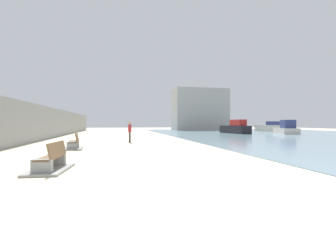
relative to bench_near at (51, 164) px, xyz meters
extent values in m
plane|color=beige|center=(2.58, 16.23, -0.23)|extent=(120.00, 120.00, 0.00)
cube|color=gray|center=(-4.92, 16.23, 1.38)|extent=(0.80, 64.00, 3.23)
cube|color=#7A99A8|center=(26.58, 16.23, -0.21)|extent=(36.00, 68.00, 0.04)
cube|color=gray|center=(-0.08, -0.70, 0.01)|extent=(0.61, 0.25, 0.50)
cube|color=gray|center=(0.03, 0.70, 0.01)|extent=(0.61, 0.25, 0.50)
cube|color=brown|center=(-0.03, 0.00, 0.22)|extent=(0.63, 1.64, 0.06)
cube|color=brown|center=(0.20, -0.02, 0.50)|extent=(0.29, 1.61, 0.50)
cube|color=gray|center=(-0.03, 0.00, -0.19)|extent=(1.27, 2.18, 0.08)
cube|color=gray|center=(-0.42, 6.45, 0.01)|extent=(0.62, 0.25, 0.50)
cube|color=gray|center=(-0.55, 7.84, 0.01)|extent=(0.62, 0.25, 0.50)
cube|color=brown|center=(-0.48, 7.15, 0.22)|extent=(0.64, 1.64, 0.06)
cube|color=brown|center=(-0.25, 7.17, 0.50)|extent=(0.31, 1.61, 0.50)
cube|color=gray|center=(-0.48, 7.15, -0.19)|extent=(1.29, 2.19, 0.08)
cylinder|color=#333338|center=(3.21, 11.24, 0.20)|extent=(0.12, 0.12, 0.87)
cylinder|color=#333338|center=(3.17, 11.37, 0.20)|extent=(0.12, 0.12, 0.87)
cube|color=#B22D33|center=(3.19, 11.30, 0.95)|extent=(0.26, 0.36, 0.62)
sphere|color=tan|center=(3.19, 11.30, 1.41)|extent=(0.24, 0.24, 0.24)
cylinder|color=#B22D33|center=(3.25, 11.09, 0.98)|extent=(0.09, 0.09, 0.56)
cylinder|color=#B22D33|center=(3.13, 11.51, 0.98)|extent=(0.09, 0.09, 0.56)
cube|color=beige|center=(26.61, 22.97, 0.22)|extent=(3.54, 5.28, 0.82)
cube|color=navy|center=(26.38, 22.28, 1.23)|extent=(2.09, 2.49, 1.21)
cube|color=black|center=(19.83, 25.81, 0.39)|extent=(2.14, 6.55, 1.17)
cube|color=red|center=(19.90, 24.84, 1.43)|extent=(1.38, 2.91, 0.91)
cube|color=beige|center=(30.73, 32.66, 0.40)|extent=(3.40, 6.42, 1.20)
cube|color=navy|center=(30.91, 31.76, 1.35)|extent=(2.06, 2.94, 0.69)
cube|color=#9E9E99|center=(20.61, 44.23, 4.41)|extent=(12.00, 6.00, 9.28)
camera|label=1|loc=(2.19, -8.86, 1.38)|focal=26.19mm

